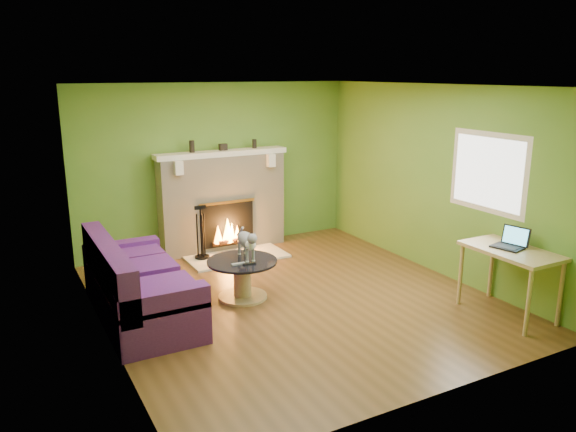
# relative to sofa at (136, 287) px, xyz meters

# --- Properties ---
(floor) EXTENTS (5.00, 5.00, 0.00)m
(floor) POSITION_rel_sofa_xyz_m (1.86, -0.38, -0.36)
(floor) COLOR brown
(floor) RESTS_ON ground
(ceiling) EXTENTS (5.00, 5.00, 0.00)m
(ceiling) POSITION_rel_sofa_xyz_m (1.86, -0.38, 2.24)
(ceiling) COLOR white
(ceiling) RESTS_ON wall_back
(wall_back) EXTENTS (5.00, 0.00, 5.00)m
(wall_back) POSITION_rel_sofa_xyz_m (1.86, 2.12, 0.94)
(wall_back) COLOR #4F802A
(wall_back) RESTS_ON floor
(wall_front) EXTENTS (5.00, 0.00, 5.00)m
(wall_front) POSITION_rel_sofa_xyz_m (1.86, -2.88, 0.94)
(wall_front) COLOR #4F802A
(wall_front) RESTS_ON floor
(wall_left) EXTENTS (0.00, 5.00, 5.00)m
(wall_left) POSITION_rel_sofa_xyz_m (-0.39, -0.38, 0.94)
(wall_left) COLOR #4F802A
(wall_left) RESTS_ON floor
(wall_right) EXTENTS (0.00, 5.00, 5.00)m
(wall_right) POSITION_rel_sofa_xyz_m (4.11, -0.38, 0.94)
(wall_right) COLOR #4F802A
(wall_right) RESTS_ON floor
(window_frame) EXTENTS (0.00, 1.20, 1.20)m
(window_frame) POSITION_rel_sofa_xyz_m (4.10, -1.28, 1.19)
(window_frame) COLOR silver
(window_frame) RESTS_ON wall_right
(window_pane) EXTENTS (0.00, 1.06, 1.06)m
(window_pane) POSITION_rel_sofa_xyz_m (4.09, -1.28, 1.19)
(window_pane) COLOR white
(window_pane) RESTS_ON wall_right
(fireplace) EXTENTS (2.10, 0.46, 1.58)m
(fireplace) POSITION_rel_sofa_xyz_m (1.86, 1.94, 0.41)
(fireplace) COLOR beige
(fireplace) RESTS_ON floor
(hearth) EXTENTS (1.50, 0.75, 0.03)m
(hearth) POSITION_rel_sofa_xyz_m (1.86, 1.42, -0.35)
(hearth) COLOR beige
(hearth) RESTS_ON floor
(mantel) EXTENTS (2.10, 0.28, 0.08)m
(mantel) POSITION_rel_sofa_xyz_m (1.86, 1.92, 1.18)
(mantel) COLOR white
(mantel) RESTS_ON fireplace
(sofa) EXTENTS (0.94, 2.07, 0.93)m
(sofa) POSITION_rel_sofa_xyz_m (0.00, 0.00, 0.00)
(sofa) COLOR #4A1962
(sofa) RESTS_ON floor
(coffee_table) EXTENTS (0.87, 0.87, 0.49)m
(coffee_table) POSITION_rel_sofa_xyz_m (1.30, -0.06, -0.08)
(coffee_table) COLOR tan
(coffee_table) RESTS_ON floor
(desk) EXTENTS (0.63, 1.08, 0.80)m
(desk) POSITION_rel_sofa_xyz_m (3.81, -1.98, 0.34)
(desk) COLOR tan
(desk) RESTS_ON floor
(cat) EXTENTS (0.30, 0.66, 0.40)m
(cat) POSITION_rel_sofa_xyz_m (1.38, -0.01, 0.33)
(cat) COLOR slate
(cat) RESTS_ON coffee_table
(remote_silver) EXTENTS (0.17, 0.05, 0.02)m
(remote_silver) POSITION_rel_sofa_xyz_m (1.20, -0.18, 0.14)
(remote_silver) COLOR #969698
(remote_silver) RESTS_ON coffee_table
(remote_black) EXTENTS (0.16, 0.05, 0.02)m
(remote_black) POSITION_rel_sofa_xyz_m (1.32, -0.24, 0.14)
(remote_black) COLOR black
(remote_black) RESTS_ON coffee_table
(laptop) EXTENTS (0.35, 0.38, 0.24)m
(laptop) POSITION_rel_sofa_xyz_m (3.79, -1.93, 0.56)
(laptop) COLOR black
(laptop) RESTS_ON desk
(fire_tools) EXTENTS (0.22, 0.22, 0.82)m
(fire_tools) POSITION_rel_sofa_xyz_m (1.36, 1.57, 0.08)
(fire_tools) COLOR black
(fire_tools) RESTS_ON hearth
(mantel_vase_left) EXTENTS (0.08, 0.08, 0.18)m
(mantel_vase_left) POSITION_rel_sofa_xyz_m (1.39, 1.95, 1.31)
(mantel_vase_left) COLOR black
(mantel_vase_left) RESTS_ON mantel
(mantel_vase_right) EXTENTS (0.07, 0.07, 0.14)m
(mantel_vase_right) POSITION_rel_sofa_xyz_m (2.42, 1.95, 1.29)
(mantel_vase_right) COLOR black
(mantel_vase_right) RESTS_ON mantel
(mantel_box) EXTENTS (0.12, 0.08, 0.10)m
(mantel_box) POSITION_rel_sofa_xyz_m (1.89, 1.95, 1.27)
(mantel_box) COLOR black
(mantel_box) RESTS_ON mantel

